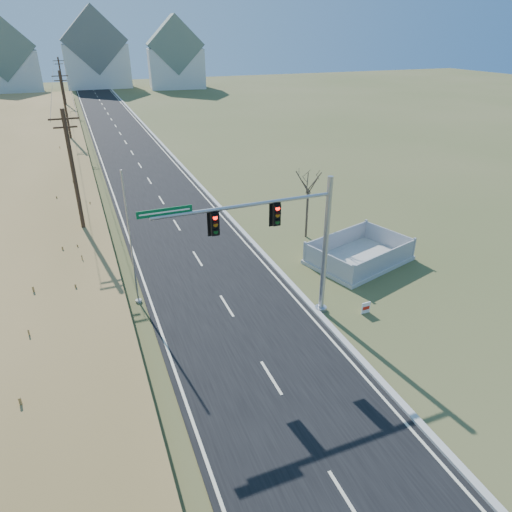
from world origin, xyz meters
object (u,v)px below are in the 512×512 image
Objects in this scene: fence_enclosure at (359,257)px; open_sign at (366,308)px; bare_tree at (309,181)px; traffic_signal_mast at (292,239)px; flagpole at (132,254)px.

fence_enclosure is 5.98m from open_sign.
open_sign is at bearing -99.14° from bare_tree.
flagpole is (-6.93, 4.35, -1.53)m from traffic_signal_mast.
flagpole is at bearing 147.24° from traffic_signal_mast.
fence_enclosure is at bearing 58.57° from open_sign.
open_sign is at bearing -16.29° from traffic_signal_mast.
fence_enclosure is at bearing -0.98° from flagpole.
flagpole is at bearing 161.99° from fence_enclosure.
fence_enclosure is 14.02m from flagpole.
open_sign is 10.70m from bare_tree.
flagpole is at bearing -160.32° from bare_tree.
flagpole reaches higher than open_sign.
fence_enclosure is 11.14× the size of open_sign.
traffic_signal_mast reaches higher than bare_tree.
traffic_signal_mast is at bearing -166.02° from fence_enclosure.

